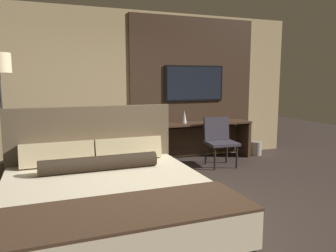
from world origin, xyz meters
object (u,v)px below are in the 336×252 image
Objects in this scene: desk_chair at (219,137)px; book at (223,120)px; waste_bin at (256,148)px; desk at (198,133)px; vase_short at (157,119)px; tv at (194,83)px; vase_tall at (184,117)px; bed at (108,202)px.

desk_chair is 0.75m from book.
desk is at bearing 174.40° from waste_bin.
vase_short reaches higher than desk.
desk is 7.47× the size of waste_bin.
vase_short is at bearing 156.01° from desk_chair.
vase_short is at bearing -179.95° from desk.
desk is 0.99m from tv.
desk_chair is at bearing -74.38° from desk.
vase_tall is at bearing -145.32° from tv.
desk_chair reaches higher than desk.
tv is 6.17× the size of vase_short.
vase_tall is at bearing -177.59° from desk.
vase_short is at bearing 176.65° from waste_bin.
tv is at bearing 50.19° from bed.
book is at bearing 1.21° from vase_short.
vase_tall is (-0.30, -0.21, -0.63)m from tv.
vase_short is (-0.85, -0.20, -0.65)m from tv.
desk_chair is 3.61× the size of vase_tall.
vase_tall is at bearing 135.17° from desk_chair.
book is at bearing -16.24° from tv.
bed is 4.24m from waste_bin.
bed is at bearing -129.81° from tv.
desk_chair is 0.78m from vase_tall.
bed is 3.09m from desk_chair.
tv reaches higher than waste_bin.
bed reaches higher than desk.
bed is at bearing -146.09° from waste_bin.
desk_chair is (0.15, -0.55, 0.00)m from desk.
desk is 9.42× the size of book.
tv is at bearing 165.85° from waste_bin.
desk_chair is 3.92× the size of book.
tv reaches higher than desk.
book is (2.82, 2.52, 0.43)m from bed.
desk_chair is 3.11× the size of waste_bin.
tv is 0.73m from vase_tall.
book is at bearing 167.59° from waste_bin.
vase_short is 2.24m from waste_bin.
vase_short is 0.71× the size of waste_bin.
vase_short reaches higher than book.
bed is at bearing -131.97° from desk.
tv is 5.55× the size of book.
tv is at bearing 13.15° from vase_short.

